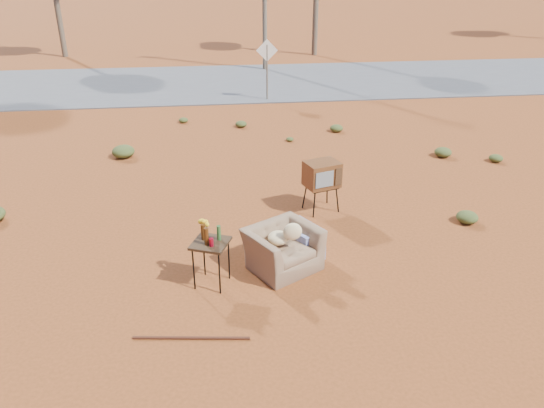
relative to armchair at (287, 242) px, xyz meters
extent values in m
plane|color=brown|center=(-0.59, -0.62, -0.47)|extent=(140.00, 140.00, 0.00)
cube|color=#565659|center=(-0.59, 14.38, -0.45)|extent=(140.00, 7.00, 0.04)
imported|color=brown|center=(-0.08, -0.07, 0.03)|extent=(1.38, 1.24, 1.01)
ellipsoid|color=beige|center=(-0.15, -0.05, 0.12)|extent=(0.37, 0.37, 0.22)
ellipsoid|color=beige|center=(0.07, -0.21, 0.31)|extent=(0.32, 0.16, 0.32)
cube|color=navy|center=(0.33, 0.30, -0.18)|extent=(0.80, 0.89, 0.59)
cube|color=black|center=(1.04, 2.10, 0.08)|extent=(0.72, 0.63, 0.03)
cylinder|color=black|center=(0.84, 1.81, -0.20)|extent=(0.04, 0.04, 0.55)
cylinder|color=black|center=(1.37, 1.98, -0.20)|extent=(0.04, 0.04, 0.55)
cylinder|color=black|center=(0.71, 2.22, -0.20)|extent=(0.04, 0.04, 0.55)
cylinder|color=black|center=(1.24, 2.39, -0.20)|extent=(0.04, 0.04, 0.55)
cube|color=#612E18|center=(1.04, 2.10, 0.36)|extent=(0.81, 0.71, 0.53)
cube|color=slate|center=(1.04, 1.80, 0.36)|extent=(0.39, 0.14, 0.33)
cube|color=#472D19|center=(1.35, 1.91, 0.36)|extent=(0.15, 0.07, 0.37)
cube|color=#322212|center=(-1.31, -0.43, 0.31)|extent=(0.73, 0.73, 0.04)
cylinder|color=black|center=(-1.60, -0.55, -0.08)|extent=(0.03, 0.03, 0.78)
cylinder|color=black|center=(-1.19, -0.72, -0.08)|extent=(0.03, 0.03, 0.78)
cylinder|color=black|center=(-1.43, -0.14, -0.08)|extent=(0.03, 0.03, 0.78)
cylinder|color=black|center=(-1.02, -0.31, -0.08)|extent=(0.03, 0.03, 0.78)
cylinder|color=#43220B|center=(-1.42, -0.33, 0.48)|extent=(0.08, 0.08, 0.29)
cylinder|color=#43220B|center=(-1.37, -0.51, 0.49)|extent=(0.07, 0.07, 0.31)
cylinder|color=#2C5725|center=(-1.17, -0.37, 0.46)|extent=(0.07, 0.07, 0.27)
cylinder|color=#B20E25|center=(-1.29, -0.56, 0.40)|extent=(0.07, 0.07, 0.14)
cylinder|color=silver|center=(-1.40, -0.21, 0.41)|extent=(0.09, 0.09, 0.16)
ellipsoid|color=gold|center=(-1.40, -0.21, 0.58)|extent=(0.18, 0.18, 0.13)
cylinder|color=#491C13|center=(-1.64, -1.81, -0.45)|extent=(1.68, 0.26, 0.05)
cylinder|color=brown|center=(0.91, 11.38, 0.53)|extent=(0.06, 0.06, 2.00)
cube|color=silver|center=(0.91, 11.38, 1.33)|extent=(0.78, 0.04, 0.78)
ellipsoid|color=#414920|center=(3.91, 1.18, -0.35)|extent=(0.44, 0.44, 0.24)
ellipsoid|color=#414920|center=(-3.59, 5.88, -0.31)|extent=(0.60, 0.60, 0.33)
ellipsoid|color=#414920|center=(6.21, 4.38, -0.37)|extent=(0.36, 0.36, 0.20)
ellipsoid|color=#414920|center=(2.61, 7.38, -0.36)|extent=(0.40, 0.40, 0.22)
ellipsoid|color=#414920|center=(-2.09, 8.88, -0.39)|extent=(0.30, 0.30, 0.17)
camera|label=1|loc=(-1.20, -7.93, 4.60)|focal=35.00mm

